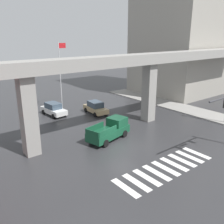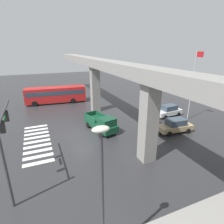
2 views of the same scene
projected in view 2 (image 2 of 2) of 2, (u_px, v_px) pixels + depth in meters
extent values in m
plane|color=#2D2D30|center=(83.00, 133.00, 22.56)|extent=(120.00, 120.00, 0.00)
cube|color=silver|center=(36.00, 127.00, 24.45)|extent=(0.55, 2.80, 0.01)
cube|color=silver|center=(36.00, 130.00, 23.50)|extent=(0.55, 2.80, 0.01)
cube|color=silver|center=(37.00, 133.00, 22.54)|extent=(0.55, 2.80, 0.01)
cube|color=silver|center=(37.00, 137.00, 21.58)|extent=(0.55, 2.80, 0.01)
cube|color=silver|center=(37.00, 141.00, 20.63)|extent=(0.55, 2.80, 0.01)
cube|color=silver|center=(38.00, 146.00, 19.67)|extent=(0.55, 2.80, 0.01)
cube|color=silver|center=(38.00, 151.00, 18.71)|extent=(0.55, 2.80, 0.01)
cube|color=silver|center=(38.00, 157.00, 17.76)|extent=(0.55, 2.80, 0.01)
cube|color=silver|center=(39.00, 163.00, 16.80)|extent=(0.55, 2.80, 0.01)
cube|color=gray|center=(114.00, 67.00, 21.47)|extent=(58.10, 2.23, 1.20)
cube|color=gray|center=(95.00, 89.00, 29.52)|extent=(1.30, 1.30, 7.25)
cube|color=gray|center=(148.00, 124.00, 16.22)|extent=(1.30, 1.30, 7.25)
cube|color=#14472D|center=(101.00, 124.00, 23.25)|extent=(5.40, 3.02, 0.80)
cube|color=#14472D|center=(107.00, 122.00, 21.86)|extent=(2.06, 2.09, 0.90)
cube|color=#3F5160|center=(109.00, 123.00, 21.51)|extent=(0.48, 1.65, 0.77)
cube|color=#14472D|center=(101.00, 115.00, 24.38)|extent=(2.60, 0.71, 0.60)
cube|color=#14472D|center=(90.00, 118.00, 23.41)|extent=(2.60, 0.71, 0.60)
cube|color=#14472D|center=(90.00, 114.00, 24.93)|extent=(0.50, 1.72, 0.60)
cylinder|color=black|center=(114.00, 130.00, 22.68)|extent=(0.80, 0.45, 0.76)
cylinder|color=black|center=(101.00, 134.00, 21.68)|extent=(0.80, 0.45, 0.76)
cylinder|color=black|center=(100.00, 122.00, 25.09)|extent=(0.80, 0.45, 0.76)
cylinder|color=black|center=(88.00, 125.00, 24.09)|extent=(0.80, 0.45, 0.76)
cube|color=red|center=(56.00, 94.00, 34.58)|extent=(3.51, 10.99, 2.70)
cube|color=#2D3D4C|center=(56.00, 92.00, 34.43)|extent=(3.50, 10.45, 0.76)
cube|color=#2D3D4C|center=(25.00, 95.00, 32.96)|extent=(2.25, 0.29, 1.49)
cylinder|color=black|center=(35.00, 104.00, 32.80)|extent=(0.44, 0.99, 0.96)
cylinder|color=black|center=(36.00, 100.00, 35.01)|extent=(0.44, 0.99, 0.96)
cylinder|color=black|center=(73.00, 101.00, 34.70)|extent=(0.44, 0.99, 0.96)
cylinder|color=black|center=(72.00, 98.00, 36.91)|extent=(0.44, 0.99, 0.96)
cube|color=silver|center=(168.00, 112.00, 28.15)|extent=(2.12, 4.44, 0.64)
cube|color=#384756|center=(169.00, 108.00, 27.96)|extent=(1.68, 2.36, 0.76)
cylinder|color=black|center=(165.00, 117.00, 26.95)|extent=(0.29, 0.66, 0.64)
cylinder|color=black|center=(157.00, 114.00, 28.39)|extent=(0.29, 0.66, 0.64)
cylinder|color=black|center=(179.00, 114.00, 28.12)|extent=(0.29, 0.66, 0.64)
cylinder|color=black|center=(170.00, 111.00, 29.56)|extent=(0.29, 0.66, 0.64)
cube|color=tan|center=(175.00, 127.00, 22.77)|extent=(2.10, 4.43, 0.64)
cube|color=#384756|center=(176.00, 122.00, 22.56)|extent=(1.67, 2.35, 0.76)
cylinder|color=black|center=(169.00, 134.00, 21.71)|extent=(0.29, 0.66, 0.64)
cylinder|color=black|center=(161.00, 128.00, 23.25)|extent=(0.29, 0.66, 0.64)
cylinder|color=black|center=(188.00, 131.00, 22.49)|extent=(0.29, 0.66, 0.64)
cylinder|color=black|center=(179.00, 126.00, 24.04)|extent=(0.29, 0.66, 0.64)
cylinder|color=#38383D|center=(5.00, 167.00, 11.21)|extent=(0.18, 0.18, 6.20)
cylinder|color=#38383D|center=(4.00, 112.00, 13.17)|extent=(6.40, 0.14, 0.14)
cube|color=black|center=(2.00, 127.00, 11.95)|extent=(0.24, 0.32, 0.84)
sphere|color=orange|center=(2.00, 127.00, 11.95)|extent=(0.17, 0.17, 0.17)
cube|color=black|center=(6.00, 116.00, 13.86)|extent=(0.24, 0.32, 0.84)
sphere|color=orange|center=(6.00, 116.00, 13.86)|extent=(0.17, 0.17, 0.17)
cube|color=#19722D|center=(4.00, 119.00, 13.02)|extent=(1.10, 0.04, 0.28)
cylinder|color=#38383D|center=(102.00, 205.00, 7.96)|extent=(0.16, 0.16, 7.00)
ellipsoid|color=beige|center=(101.00, 129.00, 6.77)|extent=(0.44, 0.70, 0.24)
cylinder|color=silver|center=(192.00, 87.00, 25.52)|extent=(0.12, 0.12, 9.64)
cube|color=red|center=(200.00, 54.00, 23.61)|extent=(1.10, 0.04, 0.70)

